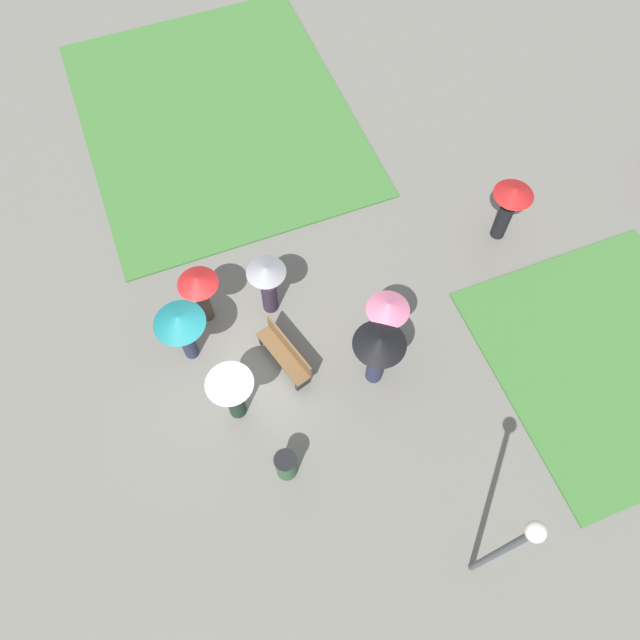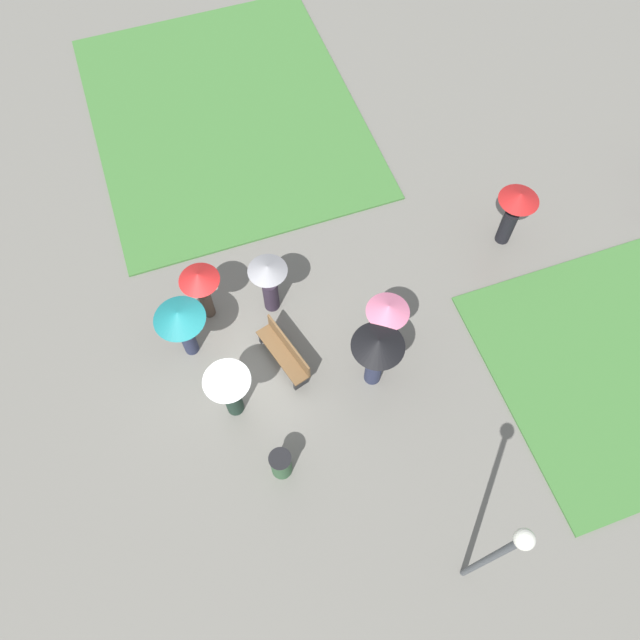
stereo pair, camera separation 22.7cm
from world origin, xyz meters
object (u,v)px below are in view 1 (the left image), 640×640
object	(u,v)px
crowd_person_pink	(386,319)
trash_bin	(286,465)
crowd_person_white	(232,392)
crowd_person_black	(378,350)
park_bench	(286,353)
crowd_person_grey	(268,283)
crowd_person_red	(199,288)
crowd_person_teal	(181,326)
lone_walker_mid_plaza	(510,204)
lamp_post	(509,547)

from	to	relation	value
crowd_person_pink	trash_bin	bearing A→B (deg)	-137.66
trash_bin	crowd_person_white	xyz separation A→B (m)	(-1.71, -0.57, 0.73)
crowd_person_pink	crowd_person_black	bearing A→B (deg)	-116.92
park_bench	crowd_person_grey	distance (m)	1.68
park_bench	crowd_person_grey	bearing A→B (deg)	159.04
park_bench	crowd_person_red	world-z (taller)	crowd_person_red
crowd_person_pink	crowd_person_white	size ratio (longest dim) A/B	1.09
crowd_person_red	crowd_person_grey	bearing A→B (deg)	-169.08
park_bench	crowd_person_teal	xyz separation A→B (m)	(-1.03, -2.04, 0.93)
crowd_person_teal	crowd_person_pink	xyz separation A→B (m)	(1.43, 4.32, -0.09)
trash_bin	crowd_person_white	distance (m)	1.94
trash_bin	crowd_person_white	world-z (taller)	crowd_person_white
trash_bin	crowd_person_red	world-z (taller)	crowd_person_red
crowd_person_pink	crowd_person_grey	bearing A→B (deg)	146.89
crowd_person_red	lone_walker_mid_plaza	distance (m)	7.89
park_bench	crowd_person_black	bearing A→B (deg)	42.36
trash_bin	crowd_person_red	distance (m)	4.45
crowd_person_white	trash_bin	bearing A→B (deg)	113.22
crowd_person_pink	crowd_person_white	world-z (taller)	crowd_person_pink
trash_bin	crowd_person_black	world-z (taller)	crowd_person_black
trash_bin	crowd_person_teal	distance (m)	3.81
crowd_person_black	crowd_person_red	bearing A→B (deg)	-54.80
crowd_person_red	crowd_person_pink	bearing A→B (deg)	170.82
crowd_person_grey	crowd_person_white	xyz separation A→B (m)	(2.31, -1.59, 0.06)
park_bench	crowd_person_teal	distance (m)	2.47
lamp_post	trash_bin	xyz separation A→B (m)	(-3.23, -2.82, -2.43)
park_bench	trash_bin	size ratio (longest dim) A/B	1.96
park_bench	crowd_person_grey	xyz separation A→B (m)	(-1.55, 0.14, 0.65)
crowd_person_teal	crowd_person_grey	distance (m)	2.26
crowd_person_teal	crowd_person_pink	size ratio (longest dim) A/B	0.92
crowd_person_teal	crowd_person_pink	distance (m)	4.55
crowd_person_black	crowd_person_teal	bearing A→B (deg)	-40.88
trash_bin	lone_walker_mid_plaza	bearing A→B (deg)	118.08
crowd_person_black	lone_walker_mid_plaza	world-z (taller)	crowd_person_black
park_bench	crowd_person_black	size ratio (longest dim) A/B	0.88
crowd_person_white	lamp_post	bearing A→B (deg)	129.28
park_bench	crowd_person_white	xyz separation A→B (m)	(0.77, -1.46, 0.71)
lamp_post	crowd_person_teal	size ratio (longest dim) A/B	2.46
crowd_person_pink	crowd_person_grey	world-z (taller)	crowd_person_pink
crowd_person_red	crowd_person_white	world-z (taller)	crowd_person_white
lone_walker_mid_plaza	lamp_post	bearing A→B (deg)	-5.71
lamp_post	lone_walker_mid_plaza	bearing A→B (deg)	147.61
crowd_person_pink	crowd_person_white	distance (m)	3.76
crowd_person_red	crowd_person_grey	distance (m)	1.58
crowd_person_red	lone_walker_mid_plaza	size ratio (longest dim) A/B	0.97
crowd_person_grey	crowd_person_black	size ratio (longest dim) A/B	0.90
crowd_person_red	crowd_person_teal	xyz separation A→B (m)	(0.83, -0.65, 0.07)
park_bench	crowd_person_grey	world-z (taller)	crowd_person_grey
crowd_person_pink	lone_walker_mid_plaza	xyz separation A→B (m)	(-1.86, 4.20, -0.03)
crowd_person_pink	lone_walker_mid_plaza	bearing A→B (deg)	33.08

